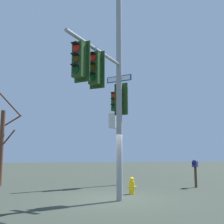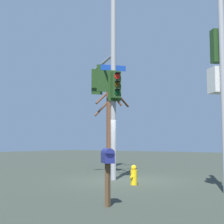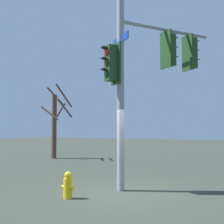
% 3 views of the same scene
% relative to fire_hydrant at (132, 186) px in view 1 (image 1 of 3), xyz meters
% --- Properties ---
extents(ground_plane, '(80.00, 80.00, 0.00)m').
position_rel_fire_hydrant_xyz_m(ground_plane, '(-1.12, -1.12, -0.34)').
color(ground_plane, '#31382F').
extents(main_signal_pole_assembly, '(4.33, 3.53, 8.84)m').
position_rel_fire_hydrant_xyz_m(main_signal_pole_assembly, '(-1.19, -2.22, 4.35)').
color(main_signal_pole_assembly, gray).
rests_on(main_signal_pole_assembly, ground).
extents(secondary_pole_assembly, '(0.70, 0.72, 7.67)m').
position_rel_fire_hydrant_xyz_m(secondary_pole_assembly, '(-0.10, 3.24, 3.58)').
color(secondary_pole_assembly, gray).
rests_on(secondary_pole_assembly, ground).
extents(fire_hydrant, '(0.38, 0.24, 0.73)m').
position_rel_fire_hydrant_xyz_m(fire_hydrant, '(0.00, 0.00, 0.00)').
color(fire_hydrant, yellow).
rests_on(fire_hydrant, ground).
extents(mailbox, '(0.46, 0.50, 1.41)m').
position_rel_fire_hydrant_xyz_m(mailbox, '(3.83, 1.70, 0.76)').
color(mailbox, '#4C3823').
rests_on(mailbox, ground).
extents(bare_tree_corner, '(2.01, 2.00, 5.03)m').
position_rel_fire_hydrant_xyz_m(bare_tree_corner, '(-6.46, 4.11, 2.04)').
color(bare_tree_corner, brown).
rests_on(bare_tree_corner, ground).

